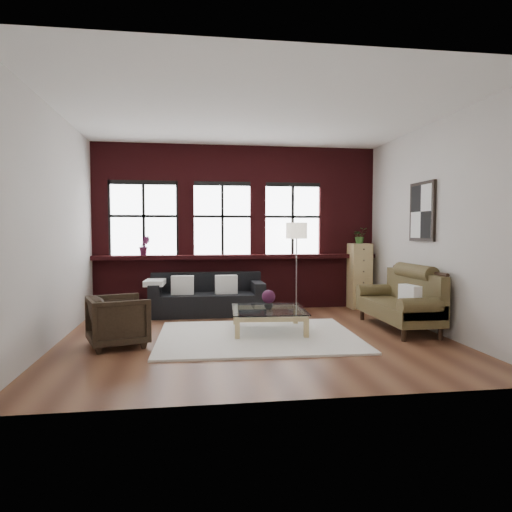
{
  "coord_description": "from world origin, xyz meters",
  "views": [
    {
      "loc": [
        -0.92,
        -6.49,
        1.55
      ],
      "look_at": [
        0.1,
        0.6,
        1.15
      ],
      "focal_mm": 32.0,
      "sensor_mm": 36.0,
      "label": 1
    }
  ],
  "objects": [
    {
      "name": "floor_lamp",
      "position": [
        1.07,
        1.94,
        0.92
      ],
      "size": [
        0.4,
        0.4,
        1.85
      ],
      "primitive_type": null,
      "color": "#A5A5A8",
      "rests_on": "floor"
    },
    {
      "name": "drawer_chest",
      "position": [
        2.41,
        2.17,
        0.65
      ],
      "size": [
        0.4,
        0.4,
        1.29
      ],
      "primitive_type": "cube",
      "color": "tan",
      "rests_on": "floor"
    },
    {
      "name": "shag_rug",
      "position": [
        0.03,
        -0.03,
        0.02
      ],
      "size": [
        2.92,
        2.33,
        0.03
      ],
      "primitive_type": "cube",
      "rotation": [
        0.0,
        0.0,
        -0.03
      ],
      "color": "silver",
      "rests_on": "floor"
    },
    {
      "name": "vase",
      "position": [
        0.25,
        0.29,
        0.43
      ],
      "size": [
        0.17,
        0.17,
        0.15
      ],
      "primitive_type": "imported",
      "rotation": [
        0.0,
        0.0,
        -0.3
      ],
      "color": "#B2B2B2",
      "rests_on": "coffee_table"
    },
    {
      "name": "coffee_table",
      "position": [
        0.25,
        0.29,
        0.18
      ],
      "size": [
        1.18,
        1.18,
        0.37
      ],
      "primitive_type": null,
      "rotation": [
        0.0,
        0.0,
        -0.07
      ],
      "color": "tan",
      "rests_on": "shag_rug"
    },
    {
      "name": "pillow_b",
      "position": [
        -0.28,
        1.8,
        0.57
      ],
      "size": [
        0.41,
        0.17,
        0.34
      ],
      "primitive_type": "cube",
      "rotation": [
        0.0,
        0.0,
        0.08
      ],
      "color": "white",
      "rests_on": "dark_sofa"
    },
    {
      "name": "brick_backwall",
      "position": [
        0.0,
        2.44,
        1.6
      ],
      "size": [
        5.5,
        0.12,
        3.2
      ],
      "primitive_type": null,
      "color": "#420F12",
      "rests_on": "floor"
    },
    {
      "name": "sill_ledge",
      "position": [
        0.0,
        2.35,
        1.04
      ],
      "size": [
        5.5,
        0.3,
        0.08
      ],
      "primitive_type": "cube",
      "color": "#420F12",
      "rests_on": "brick_backwall"
    },
    {
      "name": "sill_plant",
      "position": [
        -1.78,
        2.32,
        1.26
      ],
      "size": [
        0.21,
        0.18,
        0.37
      ],
      "primitive_type": "imported",
      "rotation": [
        0.0,
        0.0,
        0.07
      ],
      "color": "#491937",
      "rests_on": "sill_ledge"
    },
    {
      "name": "flowers",
      "position": [
        0.25,
        0.29,
        0.55
      ],
      "size": [
        0.21,
        0.21,
        0.21
      ],
      "primitive_type": "sphere",
      "color": "#491937",
      "rests_on": "vase"
    },
    {
      "name": "wall_right",
      "position": [
        2.75,
        0.0,
        1.6
      ],
      "size": [
        0.0,
        5.0,
        5.0
      ],
      "primitive_type": "plane",
      "rotation": [
        1.57,
        0.0,
        -1.57
      ],
      "color": "beige",
      "rests_on": "ground"
    },
    {
      "name": "window_mid",
      "position": [
        -0.3,
        2.45,
        1.75
      ],
      "size": [
        1.38,
        0.1,
        1.5
      ],
      "primitive_type": null,
      "color": "black",
      "rests_on": "brick_backwall"
    },
    {
      "name": "wall_front",
      "position": [
        0.0,
        -2.5,
        1.6
      ],
      "size": [
        5.5,
        0.0,
        5.5
      ],
      "primitive_type": "plane",
      "rotation": [
        -1.57,
        0.0,
        0.0
      ],
      "color": "beige",
      "rests_on": "ground"
    },
    {
      "name": "pillow_settee",
      "position": [
        2.22,
        -0.32,
        0.59
      ],
      "size": [
        0.19,
        0.4,
        0.34
      ],
      "primitive_type": "cube",
      "rotation": [
        0.0,
        0.0,
        0.14
      ],
      "color": "white",
      "rests_on": "vintage_settee"
    },
    {
      "name": "vintage_settee",
      "position": [
        2.3,
        0.23,
        0.48
      ],
      "size": [
        0.8,
        1.81,
        0.97
      ],
      "primitive_type": null,
      "color": "#4F4324",
      "rests_on": "floor"
    },
    {
      "name": "wall_back",
      "position": [
        0.0,
        2.5,
        1.6
      ],
      "size": [
        5.5,
        0.0,
        5.5
      ],
      "primitive_type": "plane",
      "rotation": [
        1.57,
        0.0,
        0.0
      ],
      "color": "beige",
      "rests_on": "ground"
    },
    {
      "name": "ceiling",
      "position": [
        0.0,
        0.0,
        3.2
      ],
      "size": [
        5.5,
        5.5,
        0.0
      ],
      "primitive_type": "plane",
      "rotation": [
        3.14,
        0.0,
        0.0
      ],
      "color": "white",
      "rests_on": "ground"
    },
    {
      "name": "floor",
      "position": [
        0.0,
        0.0,
        0.0
      ],
      "size": [
        5.5,
        5.5,
        0.0
      ],
      "primitive_type": "plane",
      "color": "brown",
      "rests_on": "ground"
    },
    {
      "name": "pillow_a",
      "position": [
        -1.07,
        1.8,
        0.57
      ],
      "size": [
        0.41,
        0.17,
        0.34
      ],
      "primitive_type": "cube",
      "rotation": [
        0.0,
        0.0,
        -0.08
      ],
      "color": "white",
      "rests_on": "dark_sofa"
    },
    {
      "name": "wall_left",
      "position": [
        -2.75,
        0.0,
        1.6
      ],
      "size": [
        0.0,
        5.0,
        5.0
      ],
      "primitive_type": "plane",
      "rotation": [
        1.57,
        0.0,
        1.57
      ],
      "color": "beige",
      "rests_on": "ground"
    },
    {
      "name": "wall_poster",
      "position": [
        2.72,
        0.3,
        1.85
      ],
      "size": [
        0.05,
        0.74,
        0.94
      ],
      "primitive_type": null,
      "color": "black",
      "rests_on": "wall_right"
    },
    {
      "name": "dark_sofa",
      "position": [
        -0.63,
        1.9,
        0.38
      ],
      "size": [
        2.08,
        0.84,
        0.75
      ],
      "primitive_type": null,
      "color": "black",
      "rests_on": "floor"
    },
    {
      "name": "armchair",
      "position": [
        -1.89,
        -0.25,
        0.34
      ],
      "size": [
        0.95,
        0.93,
        0.68
      ],
      "primitive_type": "imported",
      "rotation": [
        0.0,
        0.0,
        1.91
      ],
      "color": "black",
      "rests_on": "floor"
    },
    {
      "name": "window_right",
      "position": [
        1.1,
        2.45,
        1.75
      ],
      "size": [
        1.38,
        0.1,
        1.5
      ],
      "primitive_type": null,
      "color": "black",
      "rests_on": "brick_backwall"
    },
    {
      "name": "window_left",
      "position": [
        -1.8,
        2.45,
        1.75
      ],
      "size": [
        1.38,
        0.1,
        1.5
      ],
      "primitive_type": null,
      "color": "black",
      "rests_on": "brick_backwall"
    },
    {
      "name": "potted_plant_top",
      "position": [
        2.41,
        2.17,
        1.45
      ],
      "size": [
        0.31,
        0.27,
        0.31
      ],
      "primitive_type": "imported",
      "rotation": [
        0.0,
        0.0,
        -0.11
      ],
      "color": "#2D5923",
      "rests_on": "drawer_chest"
    }
  ]
}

